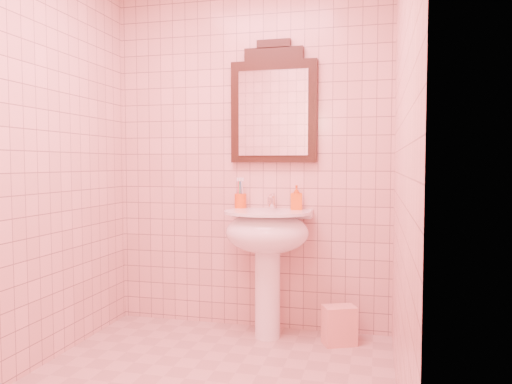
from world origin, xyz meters
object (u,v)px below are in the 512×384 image
(mirror, at_px, (274,106))
(toothbrush_cup, at_px, (240,201))
(pedestal_sink, at_px, (267,241))
(towel, at_px, (339,325))
(soap_dispenser, at_px, (296,197))

(mirror, bearing_deg, toothbrush_cup, -169.76)
(toothbrush_cup, bearing_deg, mirror, 10.24)
(pedestal_sink, bearing_deg, toothbrush_cup, 145.33)
(pedestal_sink, relative_size, towel, 3.43)
(pedestal_sink, bearing_deg, soap_dispenser, 36.38)
(pedestal_sink, bearing_deg, mirror, 90.00)
(toothbrush_cup, bearing_deg, towel, -13.09)
(toothbrush_cup, relative_size, soap_dispenser, 1.13)
(soap_dispenser, bearing_deg, pedestal_sink, -151.06)
(pedestal_sink, bearing_deg, towel, -0.75)
(soap_dispenser, bearing_deg, toothbrush_cup, 168.29)
(towel, bearing_deg, soap_dispenser, 156.18)
(mirror, xyz_separation_m, soap_dispenser, (0.18, -0.07, -0.63))
(soap_dispenser, xyz_separation_m, towel, (0.31, -0.14, -0.82))
(soap_dispenser, distance_m, towel, 0.89)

